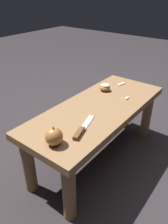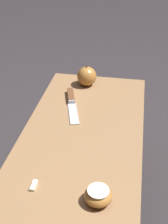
# 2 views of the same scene
# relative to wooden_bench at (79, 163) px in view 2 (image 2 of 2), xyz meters

# --- Properties ---
(wooden_bench) EXTENTS (1.01, 0.41, 0.40)m
(wooden_bench) POSITION_rel_wooden_bench_xyz_m (0.00, 0.00, 0.00)
(wooden_bench) COLOR olive
(wooden_bench) RESTS_ON ground_plane
(knife) EXTENTS (0.24, 0.09, 0.02)m
(knife) POSITION_rel_wooden_bench_xyz_m (-0.26, -0.08, 0.08)
(knife) COLOR #B7BABF
(knife) RESTS_ON wooden_bench
(apple_whole) EXTENTS (0.08, 0.08, 0.09)m
(apple_whole) POSITION_rel_wooden_bench_xyz_m (-0.42, -0.04, 0.12)
(apple_whole) COLOR #B27233
(apple_whole) RESTS_ON wooden_bench
(apple_cut) EXTENTS (0.07, 0.07, 0.04)m
(apple_cut) POSITION_rel_wooden_bench_xyz_m (0.21, 0.09, 0.10)
(apple_cut) COLOR #B27233
(apple_cut) RESTS_ON wooden_bench
(apple_slice_near_knife) EXTENTS (0.04, 0.01, 0.01)m
(apple_slice_near_knife) POSITION_rel_wooden_bench_xyz_m (0.19, -0.09, 0.08)
(apple_slice_near_knife) COLOR silver
(apple_slice_near_knife) RESTS_ON wooden_bench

